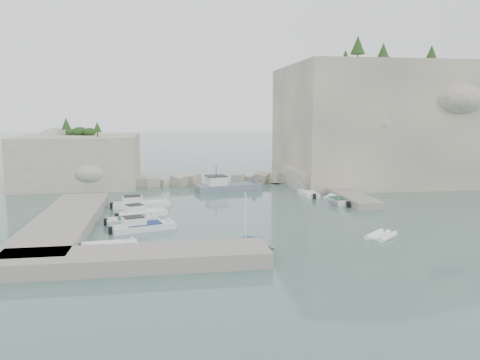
{
  "coord_description": "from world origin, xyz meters",
  "views": [
    {
      "loc": [
        -7.86,
        -43.68,
        10.43
      ],
      "look_at": [
        0.0,
        6.0,
        3.0
      ],
      "focal_mm": 35.0,
      "sensor_mm": 36.0,
      "label": 1
    }
  ],
  "objects": [
    {
      "name": "ledge_east",
      "position": [
        13.5,
        10.0,
        0.4
      ],
      "size": [
        3.0,
        16.0,
        0.8
      ],
      "primitive_type": "cube",
      "color": "#9E9689",
      "rests_on": "ground"
    },
    {
      "name": "quay_south",
      "position": [
        -10.0,
        -12.5,
        0.55
      ],
      "size": [
        18.0,
        4.0,
        1.1
      ],
      "primitive_type": "cube",
      "color": "#9E9689",
      "rests_on": "ground"
    },
    {
      "name": "tender_east_c",
      "position": [
        9.48,
        11.52,
        0.0
      ],
      "size": [
        1.65,
        4.84,
        0.7
      ],
      "primitive_type": null,
      "rotation": [
        0.0,
        0.0,
        1.59
      ],
      "color": "white",
      "rests_on": "ground"
    },
    {
      "name": "rowboat",
      "position": [
        -2.12,
        -10.03,
        0.0
      ],
      "size": [
        5.64,
        5.09,
        0.96
      ],
      "primitive_type": "imported",
      "rotation": [
        0.0,
        0.0,
        1.09
      ],
      "color": "silver",
      "rests_on": "ground"
    },
    {
      "name": "quay_west",
      "position": [
        -17.0,
        -1.0,
        0.55
      ],
      "size": [
        5.0,
        24.0,
        1.1
      ],
      "primitive_type": "cube",
      "color": "#9E9689",
      "rests_on": "ground"
    },
    {
      "name": "cliff_terrace",
      "position": [
        13.0,
        18.0,
        1.25
      ],
      "size": [
        8.0,
        10.0,
        2.5
      ],
      "primitive_type": "cube",
      "color": "beige",
      "rests_on": "ground"
    },
    {
      "name": "motorboat_d",
      "position": [
        -10.01,
        -2.6,
        0.0
      ],
      "size": [
        6.33,
        3.53,
        1.4
      ],
      "primitive_type": null,
      "rotation": [
        0.0,
        0.0,
        0.3
      ],
      "color": "white",
      "rests_on": "ground"
    },
    {
      "name": "work_boat",
      "position": [
        0.19,
        16.94,
        0.0
      ],
      "size": [
        9.77,
        4.64,
        2.2
      ],
      "primitive_type": null,
      "rotation": [
        0.0,
        0.0,
        0.21
      ],
      "color": "slate",
      "rests_on": "ground"
    },
    {
      "name": "tender_east_d",
      "position": [
        10.64,
        13.67,
        0.0
      ],
      "size": [
        4.43,
        1.89,
        1.68
      ],
      "primitive_type": "imported",
      "rotation": [
        0.0,
        0.0,
        1.63
      ],
      "color": "white",
      "rests_on": "ground"
    },
    {
      "name": "rowboat_mast",
      "position": [
        -2.12,
        -10.03,
        2.58
      ],
      "size": [
        0.1,
        0.1,
        4.2
      ],
      "primitive_type": "cylinder",
      "color": "white",
      "rests_on": "rowboat"
    },
    {
      "name": "motorboat_b",
      "position": [
        -10.43,
        2.95,
        0.0
      ],
      "size": [
        5.6,
        3.8,
        1.4
      ],
      "primitive_type": null,
      "rotation": [
        0.0,
        0.0,
        0.42
      ],
      "color": "white",
      "rests_on": "ground"
    },
    {
      "name": "motorboat_c",
      "position": [
        -11.19,
        0.14,
        0.0
      ],
      "size": [
        5.26,
        2.63,
        0.7
      ],
      "primitive_type": null,
      "rotation": [
        0.0,
        0.0,
        0.16
      ],
      "color": "silver",
      "rests_on": "ground"
    },
    {
      "name": "outcrop_west",
      "position": [
        -20.0,
        25.0,
        3.5
      ],
      "size": [
        16.0,
        14.0,
        7.0
      ],
      "primitive_type": "cube",
      "color": "beige",
      "rests_on": "ground"
    },
    {
      "name": "inflatable_dinghy",
      "position": [
        9.62,
        -8.24,
        0.0
      ],
      "size": [
        3.36,
        3.18,
        0.44
      ],
      "primitive_type": null,
      "rotation": [
        0.0,
        0.0,
        0.7
      ],
      "color": "white",
      "rests_on": "ground"
    },
    {
      "name": "tender_east_b",
      "position": [
        11.38,
        6.28,
        0.0
      ],
      "size": [
        2.19,
        4.84,
        0.7
      ],
      "primitive_type": null,
      "rotation": [
        0.0,
        0.0,
        1.7
      ],
      "color": "silver",
      "rests_on": "ground"
    },
    {
      "name": "tender_east_a",
      "position": [
        11.07,
        5.22,
        0.0
      ],
      "size": [
        3.43,
        3.16,
        1.5
      ],
      "primitive_type": "imported",
      "rotation": [
        0.0,
        0.0,
        1.29
      ],
      "color": "silver",
      "rests_on": "ground"
    },
    {
      "name": "vegetation",
      "position": [
        17.83,
        24.4,
        17.93
      ],
      "size": [
        53.48,
        13.88,
        13.4
      ],
      "color": "#1E4219",
      "rests_on": "ground"
    },
    {
      "name": "ground",
      "position": [
        0.0,
        0.0,
        0.0
      ],
      "size": [
        400.0,
        400.0,
        0.0
      ],
      "primitive_type": "plane",
      "color": "#4A6F67",
      "rests_on": "ground"
    },
    {
      "name": "breakwater",
      "position": [
        -1.0,
        22.0,
        0.7
      ],
      "size": [
        28.0,
        3.0,
        1.4
      ],
      "primitive_type": "cube",
      "color": "beige",
      "rests_on": "ground"
    },
    {
      "name": "cliff_east",
      "position": [
        23.0,
        23.0,
        8.5
      ],
      "size": [
        26.0,
        22.0,
        17.0
      ],
      "primitive_type": "cube",
      "color": "beige",
      "rests_on": "ground"
    },
    {
      "name": "motorboat_e",
      "position": [
        -12.3,
        -8.4,
        0.0
      ],
      "size": [
        4.71,
        2.22,
        0.7
      ],
      "primitive_type": null,
      "rotation": [
        0.0,
        0.0,
        0.08
      ],
      "color": "white",
      "rests_on": "ground"
    },
    {
      "name": "motorboat_a",
      "position": [
        -10.73,
        7.67,
        0.0
      ],
      "size": [
        6.75,
        2.65,
        1.4
      ],
      "primitive_type": null,
      "rotation": [
        0.0,
        0.0,
        0.11
      ],
      "color": "white",
      "rests_on": "ground"
    }
  ]
}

